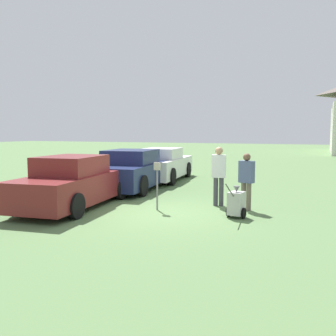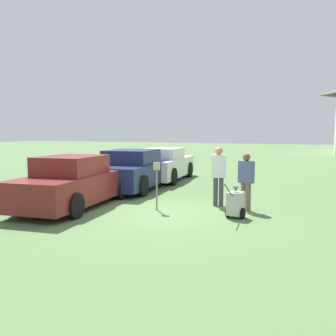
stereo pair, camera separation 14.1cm
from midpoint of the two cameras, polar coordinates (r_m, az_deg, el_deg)
name	(u,v)px [view 1 (the left image)]	position (r m, az deg, el deg)	size (l,w,h in m)	color
ground_plane	(158,212)	(10.63, -1.97, -6.73)	(120.00, 120.00, 0.00)	#517042
parked_car_maroon	(74,183)	(11.64, -14.40, -2.26)	(2.33, 4.92, 1.54)	maroon
parked_car_navy	(133,171)	(14.74, -5.68, -0.41)	(2.50, 5.05, 1.56)	#19234C
parked_car_white	(163,165)	(17.38, -1.05, 0.46)	(2.32, 4.99, 1.50)	silver
parking_meter	(157,177)	(10.74, -2.04, -1.38)	(0.18, 0.09, 1.38)	slate
person_worker	(219,172)	(11.45, 7.39, -0.64)	(0.45, 0.30, 1.80)	#3F3F47
person_supervisor	(246,178)	(10.97, 11.51, -1.51)	(0.47, 0.34, 1.64)	#665B4C
equipment_cart	(236,203)	(10.03, 9.96, -5.30)	(0.51, 1.00, 1.00)	#B2B2AD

